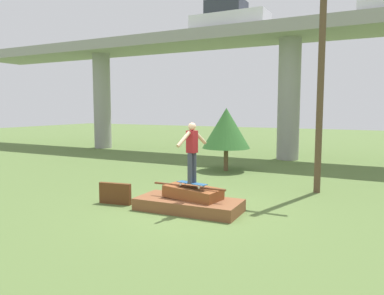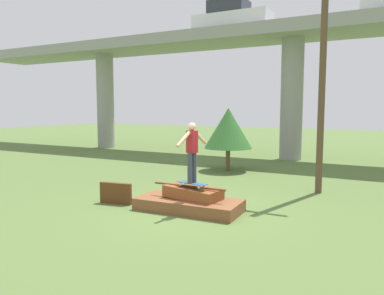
{
  "view_description": "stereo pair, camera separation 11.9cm",
  "coord_description": "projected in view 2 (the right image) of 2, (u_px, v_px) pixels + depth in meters",
  "views": [
    {
      "loc": [
        4.39,
        -8.29,
        2.63
      ],
      "look_at": [
        0.14,
        -0.08,
        1.64
      ],
      "focal_mm": 35.0,
      "sensor_mm": 36.0,
      "label": 1
    },
    {
      "loc": [
        4.49,
        -8.23,
        2.63
      ],
      "look_at": [
        0.14,
        -0.08,
        1.64
      ],
      "focal_mm": 35.0,
      "sensor_mm": 36.0,
      "label": 2
    }
  ],
  "objects": [
    {
      "name": "skater",
      "position": [
        192.0,
        149.0,
        9.3
      ],
      "size": [
        0.3,
        1.14,
        1.51
      ],
      "color": "#383D4C",
      "rests_on": "skateboard"
    },
    {
      "name": "scrap_plank_loose",
      "position": [
        116.0,
        193.0,
        10.25
      ],
      "size": [
        0.94,
        0.27,
        0.58
      ],
      "color": "#5B3319",
      "rests_on": "ground_plane"
    },
    {
      "name": "car_on_overpass_mid",
      "position": [
        231.0,
        18.0,
        19.45
      ],
      "size": [
        4.04,
        1.62,
        1.48
      ],
      "color": "silver",
      "rests_on": "highway_overpass"
    },
    {
      "name": "highway_overpass",
      "position": [
        293.0,
        45.0,
        18.48
      ],
      "size": [
        44.0,
        3.53,
        6.66
      ],
      "color": "gray",
      "rests_on": "ground_plane"
    },
    {
      "name": "skateboard",
      "position": [
        192.0,
        183.0,
        9.39
      ],
      "size": [
        0.86,
        0.38,
        0.09
      ],
      "color": "#23517F",
      "rests_on": "scrap_pile"
    },
    {
      "name": "utility_pole",
      "position": [
        323.0,
        49.0,
        11.14
      ],
      "size": [
        1.3,
        0.2,
        8.48
      ],
      "color": "brown",
      "rests_on": "ground_plane"
    },
    {
      "name": "ground_plane",
      "position": [
        189.0,
        210.0,
        9.6
      ],
      "size": [
        80.0,
        80.0,
        0.0
      ],
      "primitive_type": "plane",
      "color": "#567038"
    },
    {
      "name": "tree_behind_left",
      "position": [
        228.0,
        128.0,
        15.5
      ],
      "size": [
        1.99,
        1.99,
        2.62
      ],
      "color": "brown",
      "rests_on": "ground_plane"
    },
    {
      "name": "scrap_pile",
      "position": [
        190.0,
        202.0,
        9.59
      ],
      "size": [
        2.73,
        1.3,
        0.66
      ],
      "color": "brown",
      "rests_on": "ground_plane"
    }
  ]
}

